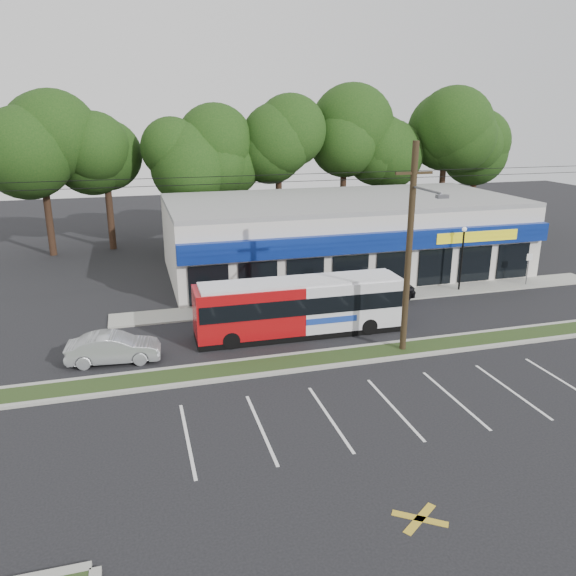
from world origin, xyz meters
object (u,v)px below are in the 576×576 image
(utility_pole, at_px, (407,243))
(metrobus, at_px, (300,306))
(sign_post, at_px, (529,263))
(car_dark, at_px, (378,288))
(pedestrian_a, at_px, (378,285))
(lamp_post, at_px, (462,251))
(pedestrian_b, at_px, (351,289))
(car_silver, at_px, (114,348))

(utility_pole, height_order, metrobus, utility_pole)
(sign_post, xyz_separation_m, car_dark, (-10.90, -0.07, -0.76))
(utility_pole, bearing_deg, sign_post, 30.15)
(car_dark, bearing_deg, pedestrian_a, -93.01)
(lamp_post, relative_size, car_dark, 0.91)
(utility_pole, distance_m, sign_post, 15.71)
(metrobus, distance_m, pedestrian_a, 7.49)
(pedestrian_b, bearing_deg, lamp_post, -142.57)
(lamp_post, bearing_deg, pedestrian_a, -177.09)
(metrobus, distance_m, pedestrian_b, 5.99)
(sign_post, bearing_deg, car_dark, -179.61)
(pedestrian_a, bearing_deg, pedestrian_b, -10.79)
(car_dark, height_order, pedestrian_b, pedestrian_b)
(sign_post, height_order, car_silver, sign_post)
(car_silver, height_order, pedestrian_a, pedestrian_a)
(car_dark, height_order, pedestrian_a, pedestrian_a)
(car_silver, relative_size, pedestrian_a, 2.20)
(pedestrian_a, bearing_deg, lamp_post, 170.78)
(pedestrian_a, bearing_deg, metrobus, 20.29)
(metrobus, distance_m, car_silver, 9.48)
(sign_post, height_order, pedestrian_a, sign_post)
(sign_post, bearing_deg, pedestrian_b, -179.47)
(metrobus, distance_m, car_dark, 7.50)
(utility_pole, distance_m, lamp_post, 11.67)
(metrobus, bearing_deg, lamp_post, 20.22)
(metrobus, relative_size, car_dark, 2.35)
(lamp_post, distance_m, metrobus, 12.98)
(metrobus, height_order, car_dark, metrobus)
(sign_post, height_order, pedestrian_b, sign_post)
(lamp_post, xyz_separation_m, pedestrian_a, (-5.90, -0.30, -1.71))
(sign_post, distance_m, car_silver, 27.08)
(car_silver, height_order, pedestrian_b, pedestrian_b)
(metrobus, relative_size, pedestrian_a, 5.71)
(metrobus, height_order, car_silver, metrobus)
(lamp_post, relative_size, pedestrian_b, 2.35)
(lamp_post, relative_size, pedestrian_a, 2.21)
(pedestrian_a, relative_size, pedestrian_b, 1.06)
(car_dark, bearing_deg, sign_post, -92.62)
(lamp_post, bearing_deg, sign_post, -2.58)
(lamp_post, distance_m, pedestrian_a, 6.15)
(metrobus, bearing_deg, pedestrian_a, 33.22)
(lamp_post, distance_m, car_silver, 22.31)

